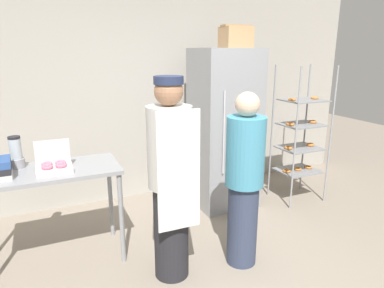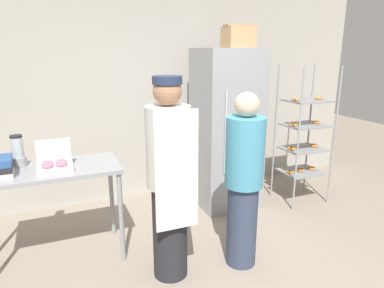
{
  "view_description": "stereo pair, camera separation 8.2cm",
  "coord_description": "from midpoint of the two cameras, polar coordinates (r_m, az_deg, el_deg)",
  "views": [
    {
      "loc": [
        -1.25,
        -1.96,
        1.93
      ],
      "look_at": [
        -0.01,
        0.84,
        1.09
      ],
      "focal_mm": 32.0,
      "sensor_mm": 36.0,
      "label": 1
    },
    {
      "loc": [
        -1.17,
        -2.0,
        1.93
      ],
      "look_at": [
        -0.01,
        0.84,
        1.09
      ],
      "focal_mm": 32.0,
      "sensor_mm": 36.0,
      "label": 2
    }
  ],
  "objects": [
    {
      "name": "back_wall",
      "position": [
        4.58,
        -6.94,
        9.42
      ],
      "size": [
        6.4,
        0.12,
        2.93
      ],
      "primitive_type": "cube",
      "color": "#ADA89E",
      "rests_on": "ground_plane"
    },
    {
      "name": "refrigerator",
      "position": [
        4.27,
        6.33,
        2.41
      ],
      "size": [
        0.73,
        0.71,
        1.95
      ],
      "color": "gray",
      "rests_on": "ground_plane"
    },
    {
      "name": "baking_rack",
      "position": [
        4.61,
        18.62,
        1.05
      ],
      "size": [
        0.58,
        0.49,
        1.75
      ],
      "color": "#93969B",
      "rests_on": "ground_plane"
    },
    {
      "name": "prep_counter",
      "position": [
        3.33,
        -22.08,
        -5.57
      ],
      "size": [
        1.24,
        0.61,
        0.91
      ],
      "color": "gray",
      "rests_on": "ground_plane"
    },
    {
      "name": "donut_box",
      "position": [
        3.2,
        -21.21,
        -3.3
      ],
      "size": [
        0.3,
        0.22,
        0.26
      ],
      "color": "silver",
      "rests_on": "prep_counter"
    },
    {
      "name": "blender_pitcher",
      "position": [
        3.43,
        -26.4,
        -1.27
      ],
      "size": [
        0.13,
        0.13,
        0.29
      ],
      "color": "#99999E",
      "rests_on": "prep_counter"
    },
    {
      "name": "cardboard_storage_box",
      "position": [
        4.21,
        8.34,
        17.26
      ],
      "size": [
        0.35,
        0.26,
        0.26
      ],
      "color": "tan",
      "rests_on": "refrigerator"
    },
    {
      "name": "person_baker",
      "position": [
        2.84,
        -2.99,
        -5.77
      ],
      "size": [
        0.37,
        0.39,
        1.74
      ],
      "color": "#232328",
      "rests_on": "ground_plane"
    },
    {
      "name": "person_customer",
      "position": [
        3.07,
        9.37,
        -6.08
      ],
      "size": [
        0.34,
        0.34,
        1.6
      ],
      "color": "#333D56",
      "rests_on": "ground_plane"
    }
  ]
}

